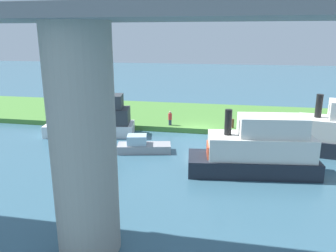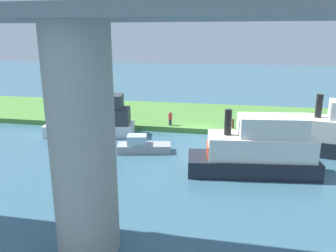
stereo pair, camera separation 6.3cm
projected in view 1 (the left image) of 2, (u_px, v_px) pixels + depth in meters
ground_plane at (198, 134)px, 31.19m from camera, size 160.00×160.00×0.00m
grassy_bank at (204, 117)px, 36.81m from camera, size 80.00×12.00×0.50m
bridge_pylon at (83, 144)px, 13.29m from camera, size 2.62×2.62×9.41m
bridge_span at (74, 6)px, 11.94m from camera, size 70.06×4.30×3.25m
person_on_bank at (170, 118)px, 32.16m from camera, size 0.49×0.49×1.39m
mooring_post at (233, 123)px, 31.25m from camera, size 0.20×0.20×0.86m
skiff_small at (257, 150)px, 21.95m from camera, size 8.71×3.82×4.31m
motorboat_white at (93, 119)px, 30.61m from camera, size 8.38×4.21×4.09m
riverboat_paddlewheel at (142, 146)px, 26.24m from camera, size 4.38×2.34×1.39m
marker_buoy at (81, 200)px, 18.13m from camera, size 0.50×0.50×0.50m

